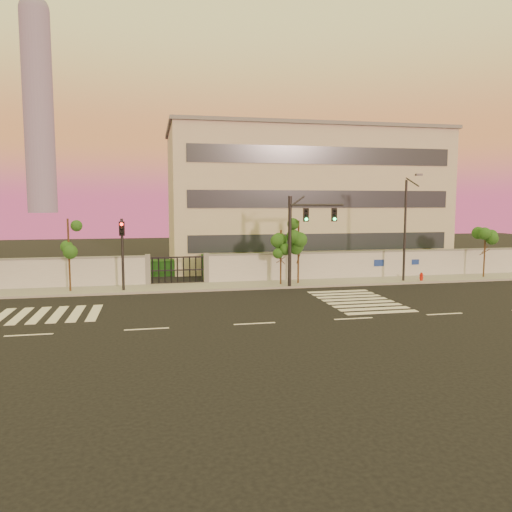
# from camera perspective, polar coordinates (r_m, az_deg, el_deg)

# --- Properties ---
(ground) EXTENTS (120.00, 120.00, 0.00)m
(ground) POSITION_cam_1_polar(r_m,az_deg,el_deg) (23.86, -0.17, -7.75)
(ground) COLOR black
(ground) RESTS_ON ground
(sidewalk) EXTENTS (60.00, 3.00, 0.15)m
(sidewalk) POSITION_cam_1_polar(r_m,az_deg,el_deg) (33.98, -3.75, -3.45)
(sidewalk) COLOR gray
(sidewalk) RESTS_ON ground
(perimeter_wall) EXTENTS (60.00, 0.36, 2.20)m
(perimeter_wall) POSITION_cam_1_polar(r_m,az_deg,el_deg) (35.32, -3.94, -1.45)
(perimeter_wall) COLOR #B0B2B7
(perimeter_wall) RESTS_ON ground
(hedge_row) EXTENTS (41.00, 4.25, 1.80)m
(hedge_row) POSITION_cam_1_polar(r_m,az_deg,el_deg) (38.19, -2.92, -1.25)
(hedge_row) COLOR #103715
(hedge_row) RESTS_ON ground
(institutional_building) EXTENTS (24.40, 12.40, 12.25)m
(institutional_building) POSITION_cam_1_polar(r_m,az_deg,el_deg) (46.72, 5.24, 6.64)
(institutional_building) COLOR beige
(institutional_building) RESTS_ON ground
(distant_skyscraper) EXTENTS (16.00, 16.00, 118.00)m
(distant_skyscraper) POSITION_cam_1_polar(r_m,az_deg,el_deg) (313.72, -23.65, 15.96)
(distant_skyscraper) COLOR slate
(distant_skyscraper) RESTS_ON ground
(road_markings) EXTENTS (57.00, 7.62, 0.02)m
(road_markings) POSITION_cam_1_polar(r_m,az_deg,el_deg) (27.23, -5.06, -6.00)
(road_markings) COLOR silver
(road_markings) RESTS_ON ground
(street_tree_c) EXTENTS (1.47, 1.17, 4.73)m
(street_tree_c) POSITION_cam_1_polar(r_m,az_deg,el_deg) (33.38, -20.61, 1.89)
(street_tree_c) COLOR #382314
(street_tree_c) RESTS_ON ground
(street_tree_d) EXTENTS (1.37, 1.09, 3.88)m
(street_tree_d) POSITION_cam_1_polar(r_m,az_deg,el_deg) (33.99, 2.88, 1.29)
(street_tree_d) COLOR #382314
(street_tree_d) RESTS_ON ground
(street_tree_e) EXTENTS (1.48, 1.18, 4.49)m
(street_tree_e) POSITION_cam_1_polar(r_m,az_deg,el_deg) (34.53, 4.91, 2.10)
(street_tree_e) COLOR #382314
(street_tree_e) RESTS_ON ground
(street_tree_f) EXTENTS (1.39, 1.11, 3.63)m
(street_tree_f) POSITION_cam_1_polar(r_m,az_deg,el_deg) (41.07, 24.71, 1.32)
(street_tree_f) COLOR #382314
(street_tree_f) RESTS_ON ground
(traffic_signal_main) EXTENTS (3.88, 0.45, 6.14)m
(traffic_signal_main) POSITION_cam_1_polar(r_m,az_deg,el_deg) (33.34, 5.18, 2.94)
(traffic_signal_main) COLOR black
(traffic_signal_main) RESTS_ON ground
(traffic_signal_secondary) EXTENTS (0.37, 0.35, 4.71)m
(traffic_signal_secondary) POSITION_cam_1_polar(r_m,az_deg,el_deg) (32.69, -15.03, 1.13)
(traffic_signal_secondary) COLOR black
(traffic_signal_secondary) RESTS_ON ground
(streetlight_east) EXTENTS (0.46, 1.84, 7.65)m
(streetlight_east) POSITION_cam_1_polar(r_m,az_deg,el_deg) (36.82, 16.79, 3.40)
(streetlight_east) COLOR black
(streetlight_east) RESTS_ON ground
(fire_hydrant) EXTENTS (0.29, 0.27, 0.73)m
(fire_hydrant) POSITION_cam_1_polar(r_m,az_deg,el_deg) (37.74, 18.37, -2.35)
(fire_hydrant) COLOR #AB170B
(fire_hydrant) RESTS_ON ground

